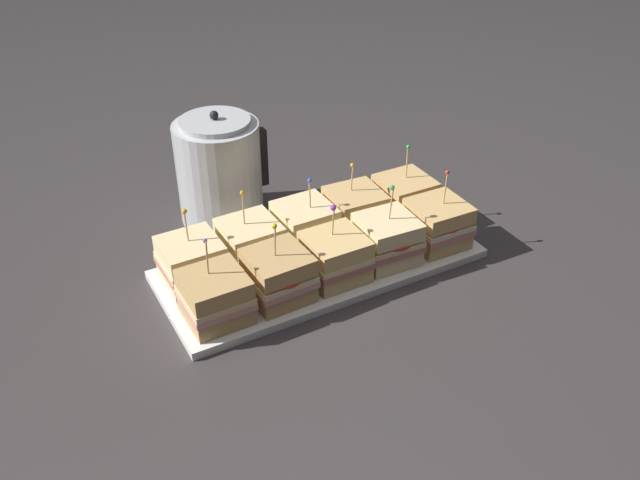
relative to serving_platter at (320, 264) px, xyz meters
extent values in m
plane|color=#383333|center=(0.00, 0.00, -0.01)|extent=(6.00, 6.00, 0.00)
cube|color=white|center=(0.00, 0.00, 0.00)|extent=(0.68, 0.29, 0.01)
cube|color=white|center=(0.00, 0.00, 0.01)|extent=(0.68, 0.29, 0.01)
cube|color=tan|center=(-0.26, -0.07, 0.03)|extent=(0.12, 0.12, 0.04)
cube|color=tan|center=(-0.26, -0.07, 0.05)|extent=(0.12, 0.12, 0.01)
cube|color=beige|center=(-0.26, -0.07, 0.06)|extent=(0.12, 0.12, 0.01)
cube|color=tan|center=(-0.26, -0.07, 0.09)|extent=(0.12, 0.12, 0.04)
cylinder|color=tan|center=(-0.27, -0.06, 0.14)|extent=(0.00, 0.01, 0.09)
sphere|color=purple|center=(-0.27, -0.06, 0.18)|extent=(0.01, 0.01, 0.01)
cube|color=tan|center=(-0.13, -0.07, 0.03)|extent=(0.12, 0.12, 0.04)
cube|color=tan|center=(-0.13, -0.07, 0.05)|extent=(0.13, 0.13, 0.01)
cube|color=beige|center=(-0.13, -0.07, 0.06)|extent=(0.12, 0.12, 0.01)
cylinder|color=red|center=(-0.13, -0.09, 0.07)|extent=(0.08, 0.08, 0.00)
cube|color=tan|center=(-0.13, -0.07, 0.09)|extent=(0.12, 0.12, 0.04)
cylinder|color=tan|center=(-0.14, -0.07, 0.14)|extent=(0.00, 0.01, 0.08)
sphere|color=yellow|center=(-0.14, -0.07, 0.18)|extent=(0.01, 0.01, 0.01)
cube|color=tan|center=(0.00, -0.06, 0.03)|extent=(0.12, 0.12, 0.04)
cube|color=#B26B60|center=(0.00, -0.06, 0.05)|extent=(0.12, 0.12, 0.01)
cube|color=beige|center=(0.00, -0.06, 0.06)|extent=(0.12, 0.12, 0.01)
cube|color=#E0B771|center=(0.00, -0.06, 0.09)|extent=(0.12, 0.12, 0.04)
cylinder|color=tan|center=(0.00, -0.05, 0.13)|extent=(0.00, 0.01, 0.08)
sphere|color=purple|center=(0.00, -0.05, 0.17)|extent=(0.01, 0.01, 0.01)
cube|color=beige|center=(0.13, -0.06, 0.03)|extent=(0.12, 0.12, 0.04)
cube|color=#B26B60|center=(0.13, -0.06, 0.05)|extent=(0.13, 0.13, 0.01)
cube|color=beige|center=(0.13, -0.06, 0.06)|extent=(0.13, 0.13, 0.01)
cylinder|color=red|center=(0.13, -0.08, 0.07)|extent=(0.09, 0.09, 0.00)
cube|color=beige|center=(0.13, -0.06, 0.09)|extent=(0.12, 0.12, 0.04)
cylinder|color=tan|center=(0.13, -0.06, 0.14)|extent=(0.00, 0.01, 0.09)
sphere|color=green|center=(0.13, -0.06, 0.18)|extent=(0.01, 0.01, 0.01)
cube|color=tan|center=(0.26, -0.06, 0.03)|extent=(0.12, 0.12, 0.04)
cube|color=tan|center=(0.26, -0.06, 0.05)|extent=(0.12, 0.12, 0.01)
cube|color=beige|center=(0.26, -0.06, 0.06)|extent=(0.12, 0.12, 0.01)
cylinder|color=red|center=(0.26, -0.08, 0.07)|extent=(0.08, 0.08, 0.00)
cube|color=tan|center=(0.26, -0.06, 0.09)|extent=(0.12, 0.12, 0.04)
cylinder|color=tan|center=(0.27, -0.07, 0.14)|extent=(0.00, 0.01, 0.09)
sphere|color=red|center=(0.27, -0.07, 0.18)|extent=(0.01, 0.01, 0.01)
cube|color=beige|center=(-0.26, 0.06, 0.03)|extent=(0.12, 0.12, 0.04)
cube|color=tan|center=(-0.26, 0.06, 0.05)|extent=(0.12, 0.12, 0.01)
cube|color=beige|center=(-0.26, 0.06, 0.06)|extent=(0.12, 0.12, 0.01)
cube|color=beige|center=(-0.26, 0.06, 0.09)|extent=(0.12, 0.12, 0.04)
cylinder|color=tan|center=(-0.26, 0.07, 0.13)|extent=(0.00, 0.01, 0.08)
sphere|color=orange|center=(-0.26, 0.07, 0.17)|extent=(0.01, 0.01, 0.01)
cube|color=beige|center=(-0.13, 0.07, 0.03)|extent=(0.12, 0.12, 0.04)
cube|color=#B26B60|center=(-0.13, 0.07, 0.05)|extent=(0.12, 0.12, 0.01)
cube|color=beige|center=(-0.13, 0.07, 0.06)|extent=(0.12, 0.12, 0.01)
cube|color=beige|center=(-0.13, 0.07, 0.09)|extent=(0.12, 0.12, 0.04)
cylinder|color=tan|center=(-0.14, 0.07, 0.14)|extent=(0.00, 0.01, 0.09)
sphere|color=orange|center=(-0.14, 0.07, 0.18)|extent=(0.01, 0.01, 0.01)
cube|color=beige|center=(0.00, 0.07, 0.03)|extent=(0.12, 0.12, 0.04)
cube|color=tan|center=(0.00, 0.07, 0.05)|extent=(0.12, 0.12, 0.01)
cube|color=beige|center=(0.00, 0.07, 0.06)|extent=(0.12, 0.12, 0.01)
cylinder|color=red|center=(0.00, 0.05, 0.07)|extent=(0.08, 0.08, 0.00)
cube|color=beige|center=(0.00, 0.07, 0.09)|extent=(0.12, 0.12, 0.04)
cylinder|color=tan|center=(0.01, 0.06, 0.14)|extent=(0.00, 0.01, 0.08)
sphere|color=blue|center=(0.01, 0.06, 0.17)|extent=(0.01, 0.01, 0.01)
cube|color=tan|center=(0.13, 0.07, 0.03)|extent=(0.12, 0.12, 0.04)
cube|color=tan|center=(0.13, 0.07, 0.05)|extent=(0.13, 0.13, 0.01)
cube|color=beige|center=(0.13, 0.07, 0.06)|extent=(0.13, 0.13, 0.01)
cylinder|color=red|center=(0.13, 0.05, 0.07)|extent=(0.09, 0.09, 0.00)
cube|color=tan|center=(0.13, 0.07, 0.09)|extent=(0.12, 0.12, 0.04)
cylinder|color=tan|center=(0.12, 0.08, 0.14)|extent=(0.00, 0.01, 0.07)
sphere|color=orange|center=(0.12, 0.08, 0.17)|extent=(0.01, 0.01, 0.01)
cube|color=tan|center=(0.26, 0.06, 0.03)|extent=(0.12, 0.12, 0.04)
cube|color=#B26B60|center=(0.26, 0.06, 0.05)|extent=(0.12, 0.12, 0.01)
cube|color=beige|center=(0.26, 0.06, 0.06)|extent=(0.12, 0.12, 0.01)
cylinder|color=red|center=(0.26, 0.04, 0.07)|extent=(0.08, 0.08, 0.00)
cube|color=tan|center=(0.26, 0.06, 0.09)|extent=(0.12, 0.12, 0.04)
cylinder|color=tan|center=(0.26, 0.07, 0.14)|extent=(0.00, 0.01, 0.09)
sphere|color=green|center=(0.26, 0.07, 0.19)|extent=(0.01, 0.01, 0.01)
cylinder|color=#B7BABF|center=(-0.10, 0.30, 0.11)|extent=(0.20, 0.20, 0.24)
cylinder|color=#B7BABF|center=(-0.10, 0.30, 0.24)|extent=(0.16, 0.16, 0.01)
sphere|color=black|center=(-0.10, 0.30, 0.25)|extent=(0.02, 0.02, 0.02)
cube|color=black|center=(0.01, 0.30, 0.12)|extent=(0.02, 0.02, 0.14)
camera|label=1|loc=(-0.57, -1.04, 0.85)|focal=38.00mm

